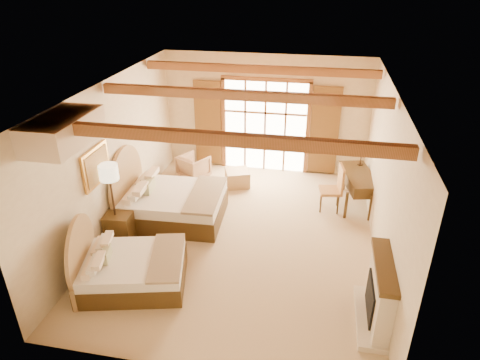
% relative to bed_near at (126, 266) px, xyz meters
% --- Properties ---
extents(floor, '(7.00, 7.00, 0.00)m').
position_rel_bed_near_xyz_m(floor, '(1.77, 1.88, -0.37)').
color(floor, tan).
rests_on(floor, ground).
extents(wall_back, '(5.50, 0.00, 5.50)m').
position_rel_bed_near_xyz_m(wall_back, '(1.77, 5.38, 1.23)').
color(wall_back, beige).
rests_on(wall_back, ground).
extents(wall_left, '(0.00, 7.00, 7.00)m').
position_rel_bed_near_xyz_m(wall_left, '(-0.98, 1.88, 1.23)').
color(wall_left, beige).
rests_on(wall_left, ground).
extents(wall_right, '(0.00, 7.00, 7.00)m').
position_rel_bed_near_xyz_m(wall_right, '(4.52, 1.88, 1.23)').
color(wall_right, beige).
rests_on(wall_right, ground).
extents(ceiling, '(7.00, 7.00, 0.00)m').
position_rel_bed_near_xyz_m(ceiling, '(1.77, 1.88, 2.83)').
color(ceiling, '#BC7A42').
rests_on(ceiling, ground).
extents(ceiling_beams, '(5.39, 4.60, 0.18)m').
position_rel_bed_near_xyz_m(ceiling_beams, '(1.77, 1.88, 2.71)').
color(ceiling_beams, '#9C5B37').
rests_on(ceiling_beams, ceiling).
extents(french_doors, '(3.95, 0.08, 2.60)m').
position_rel_bed_near_xyz_m(french_doors, '(1.77, 5.32, 0.88)').
color(french_doors, white).
rests_on(french_doors, ground).
extents(fireplace, '(0.46, 1.40, 1.16)m').
position_rel_bed_near_xyz_m(fireplace, '(4.36, -0.12, 0.14)').
color(fireplace, '#C1AF98').
rests_on(fireplace, ground).
extents(painting, '(0.06, 0.95, 0.75)m').
position_rel_bed_near_xyz_m(painting, '(-0.94, 1.13, 1.38)').
color(painting, gold).
rests_on(painting, wall_left).
extents(canopy_valance, '(0.70, 1.40, 0.45)m').
position_rel_bed_near_xyz_m(canopy_valance, '(-0.63, -0.12, 2.58)').
color(canopy_valance, beige).
rests_on(canopy_valance, ceiling).
extents(bed_near, '(2.14, 1.78, 1.21)m').
position_rel_bed_near_xyz_m(bed_near, '(0.00, 0.00, 0.00)').
color(bed_near, '#422F13').
rests_on(bed_near, floor).
extents(bed_far, '(2.31, 1.79, 1.47)m').
position_rel_bed_near_xyz_m(bed_far, '(-0.04, 2.27, 0.08)').
color(bed_far, '#422F13').
rests_on(bed_far, floor).
extents(nightstand, '(0.58, 0.58, 0.65)m').
position_rel_bed_near_xyz_m(nightstand, '(-0.69, 1.24, -0.04)').
color(nightstand, '#422F13').
rests_on(nightstand, floor).
extents(floor_lamp, '(0.37, 0.37, 1.76)m').
position_rel_bed_near_xyz_m(floor_lamp, '(-0.73, 1.19, 1.13)').
color(floor_lamp, '#36261A').
rests_on(floor_lamp, floor).
extents(armchair, '(0.95, 0.96, 0.65)m').
position_rel_bed_near_xyz_m(armchair, '(-0.03, 4.38, -0.04)').
color(armchair, '#A77C58').
rests_on(armchair, floor).
extents(ottoman, '(0.75, 0.75, 0.42)m').
position_rel_bed_near_xyz_m(ottoman, '(1.22, 4.17, -0.15)').
color(ottoman, '#9E824F').
rests_on(ottoman, floor).
extents(desk, '(0.98, 1.62, 0.82)m').
position_rel_bed_near_xyz_m(desk, '(4.24, 3.75, 0.07)').
color(desk, '#422F13').
rests_on(desk, floor).
extents(desk_chair, '(0.56, 0.56, 1.11)m').
position_rel_bed_near_xyz_m(desk_chair, '(3.63, 3.38, -0.02)').
color(desk_chair, '#B57E37').
rests_on(desk_chair, floor).
extents(desk_lamp, '(0.22, 0.22, 0.44)m').
position_rel_bed_near_xyz_m(desk_lamp, '(4.28, 4.27, 0.78)').
color(desk_lamp, '#36261A').
rests_on(desk_lamp, desk).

